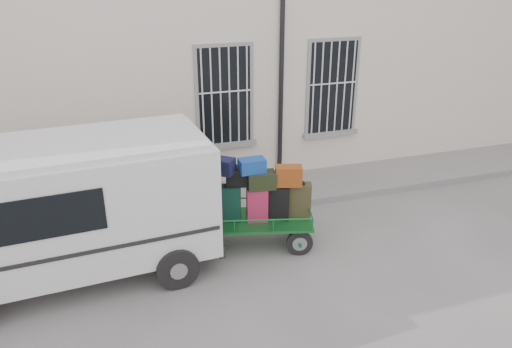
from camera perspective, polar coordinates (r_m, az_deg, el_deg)
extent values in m
plane|color=slate|center=(9.83, 3.52, -7.96)|extent=(80.00, 80.00, 0.00)
cube|color=beige|center=(13.83, -4.82, 14.44)|extent=(24.00, 5.00, 6.00)
cylinder|color=black|center=(11.71, 2.93, 11.93)|extent=(0.11, 0.11, 5.60)
cube|color=black|center=(11.48, -3.62, 8.87)|extent=(1.20, 0.08, 2.20)
cube|color=gray|center=(11.80, -3.45, 3.38)|extent=(1.45, 0.22, 0.12)
cube|color=black|center=(12.42, 8.69, 9.75)|extent=(1.20, 0.08, 2.20)
cube|color=gray|center=(12.71, 8.42, 4.64)|extent=(1.45, 0.22, 0.12)
cube|color=slate|center=(11.62, -0.45, -2.33)|extent=(24.00, 1.70, 0.15)
cylinder|color=black|center=(9.30, -5.60, -8.16)|extent=(0.50, 0.19, 0.50)
cylinder|color=gray|center=(9.30, -5.60, -8.16)|extent=(0.29, 0.16, 0.28)
cylinder|color=black|center=(9.96, -5.43, -5.88)|extent=(0.50, 0.19, 0.50)
cylinder|color=gray|center=(9.96, -5.43, -5.88)|extent=(0.29, 0.16, 0.28)
cylinder|color=black|center=(9.37, 4.99, -7.88)|extent=(0.50, 0.19, 0.50)
cylinder|color=gray|center=(9.37, 4.99, -7.88)|extent=(0.29, 0.16, 0.28)
cylinder|color=black|center=(10.03, 4.41, -5.64)|extent=(0.50, 0.19, 0.50)
cylinder|color=gray|center=(10.03, 4.41, -5.64)|extent=(0.29, 0.16, 0.28)
cube|color=#166227|center=(9.48, -0.39, -5.30)|extent=(2.40, 1.55, 0.05)
cylinder|color=#166227|center=(9.45, -8.67, -4.64)|extent=(0.29, 0.12, 0.56)
cube|color=black|center=(9.29, -5.39, -3.63)|extent=(0.50, 0.29, 0.65)
cube|color=black|center=(9.14, -5.47, -1.74)|extent=(0.21, 0.17, 0.03)
cube|color=#0D3126|center=(9.29, -3.04, -3.35)|extent=(0.47, 0.36, 0.70)
cube|color=black|center=(9.14, -3.09, -1.31)|extent=(0.19, 0.16, 0.03)
cube|color=maroon|center=(9.26, 0.14, -3.55)|extent=(0.42, 0.27, 0.66)
cube|color=black|center=(9.12, 0.14, -1.63)|extent=(0.18, 0.14, 0.03)
cube|color=black|center=(9.37, 2.62, -3.25)|extent=(0.46, 0.40, 0.65)
cube|color=black|center=(9.23, 2.66, -1.35)|extent=(0.18, 0.17, 0.03)
cube|color=#342E1A|center=(9.45, 4.96, -3.00)|extent=(0.50, 0.38, 0.68)
cube|color=black|center=(9.30, 5.03, -1.04)|extent=(0.20, 0.16, 0.03)
cube|color=#4E0F1C|center=(9.09, -5.82, -0.85)|extent=(0.53, 0.42, 0.33)
cube|color=black|center=(9.14, -1.97, -0.22)|extent=(0.53, 0.44, 0.34)
cube|color=black|center=(9.11, 0.60, -0.70)|extent=(0.55, 0.39, 0.31)
cube|color=maroon|center=(9.17, 3.75, -0.21)|extent=(0.54, 0.40, 0.37)
cube|color=black|center=(8.94, -3.89, 0.92)|extent=(0.51, 0.49, 0.29)
cube|color=#173E9E|center=(9.01, -0.47, 0.97)|extent=(0.48, 0.30, 0.26)
cube|color=silver|center=(8.81, -20.82, -3.29)|extent=(4.84, 2.34, 1.93)
cube|color=silver|center=(8.44, -21.77, 2.86)|extent=(4.61, 2.16, 0.11)
cube|color=black|center=(7.79, -25.50, -4.99)|extent=(2.35, 0.20, 0.66)
cube|color=black|center=(8.96, -5.96, 0.88)|extent=(0.14, 1.50, 0.59)
cube|color=black|center=(9.49, -5.72, -6.03)|extent=(0.24, 1.98, 0.24)
cube|color=white|center=(9.38, -5.53, -4.67)|extent=(0.06, 0.45, 0.13)
cylinder|color=black|center=(8.56, -9.00, -10.52)|extent=(0.74, 0.28, 0.73)
cylinder|color=black|center=(10.24, -11.62, -4.74)|extent=(0.74, 0.28, 0.73)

